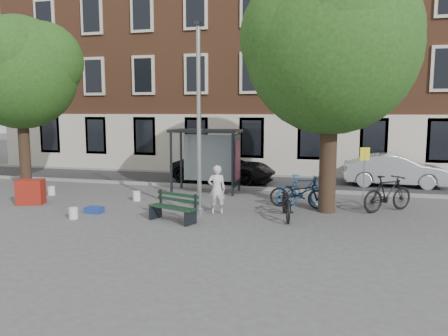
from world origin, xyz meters
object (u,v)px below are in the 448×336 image
object	(u,v)px
bike_c	(287,201)
red_stand	(31,192)
car_silver	(394,170)
bench	(174,209)
bus_shelter	(215,146)
bike_d	(388,193)
notice_sign	(364,162)
bike_a	(299,193)
car_dark	(224,168)
lamppost	(199,130)
bike_b	(303,191)
painter	(217,189)

from	to	relation	value
bike_c	red_stand	distance (m)	9.27
car_silver	red_stand	xyz separation A→B (m)	(-13.31, -7.37, -0.28)
bench	bike_c	bearing A→B (deg)	40.36
bus_shelter	bike_d	distance (m)	7.02
bike_c	notice_sign	distance (m)	3.90
bike_a	bike_d	distance (m)	2.96
bike_d	car_dark	world-z (taller)	car_dark
car_dark	bus_shelter	bearing A→B (deg)	-166.58
lamppost	car_silver	bearing A→B (deg)	47.52
lamppost	bench	distance (m)	2.64
notice_sign	car_dark	bearing A→B (deg)	131.44
car_silver	notice_sign	distance (m)	4.69
bus_shelter	bike_c	distance (m)	5.31
bus_shelter	lamppost	bearing A→B (deg)	-81.57
notice_sign	bike_d	bearing A→B (deg)	-73.92
bike_b	notice_sign	xyz separation A→B (m)	(2.09, 0.98, 0.96)
bus_shelter	bench	world-z (taller)	bus_shelter
lamppost	bench	world-z (taller)	lamppost
lamppost	painter	world-z (taller)	lamppost
red_stand	notice_sign	world-z (taller)	notice_sign
bench	red_stand	bearing A→B (deg)	-170.08
car_dark	notice_sign	bearing A→B (deg)	-113.32
bus_shelter	car_dark	size ratio (longest dim) A/B	0.58
bike_d	painter	bearing A→B (deg)	68.48
lamppost	bike_a	world-z (taller)	lamppost
bike_a	car_silver	distance (m)	6.74
lamppost	red_stand	xyz separation A→B (m)	(-6.47, 0.09, -2.33)
painter	car_silver	size ratio (longest dim) A/B	0.37
bike_b	bike_d	xyz separation A→B (m)	(2.81, -0.06, 0.05)
red_stand	bike_c	bearing A→B (deg)	1.11
bus_shelter	bike_b	distance (m)	4.47
bus_shelter	bike_a	xyz separation A→B (m)	(3.64, -2.21, -1.39)
bike_a	bike_b	bearing A→B (deg)	-26.94
car_silver	bike_b	bearing A→B (deg)	145.54
bus_shelter	red_stand	world-z (taller)	bus_shelter
bike_a	car_dark	xyz separation A→B (m)	(-3.94, 4.77, 0.15)
car_dark	car_silver	distance (m)	7.79
painter	car_silver	distance (m)	9.52
bus_shelter	notice_sign	xyz separation A→B (m)	(5.87, -0.99, -0.39)
bike_c	notice_sign	size ratio (longest dim) A/B	1.00
bike_c	red_stand	size ratio (longest dim) A/B	2.30
lamppost	bike_d	world-z (taller)	lamppost
lamppost	painter	size ratio (longest dim) A/B	3.78
car_dark	bench	bearing A→B (deg)	-170.51
bench	bike_b	size ratio (longest dim) A/B	0.90
painter	bike_b	distance (m)	3.23
lamppost	bus_shelter	distance (m)	4.24
lamppost	notice_sign	bearing A→B (deg)	30.64
bike_a	bus_shelter	bearing A→B (deg)	62.85
lamppost	painter	xyz separation A→B (m)	(0.48, 0.37, -1.98)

